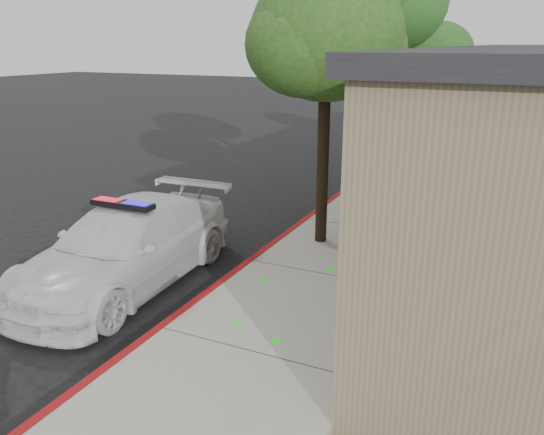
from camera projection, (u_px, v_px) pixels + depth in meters
The scene contains 6 objects.
ground at pixel (157, 335), 8.46m from camera, with size 120.00×120.00×0.00m, color black.
sidewalk at pixel (322, 277), 10.36m from camera, with size 3.20×60.00×0.15m, color gray.
red_curb at pixel (250, 263), 10.99m from camera, with size 0.14×60.00×0.16m, color maroon.
police_car at pixel (126, 246), 10.04m from camera, with size 2.25×5.21×1.61m.
street_tree_near at pixel (327, 41), 10.77m from camera, with size 3.07×3.16×5.63m.
street_tree_far at pixel (437, 56), 19.85m from camera, with size 2.85×2.61×4.93m.
Camera 1 is at (4.82, -6.01, 4.32)m, focal length 36.03 mm.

